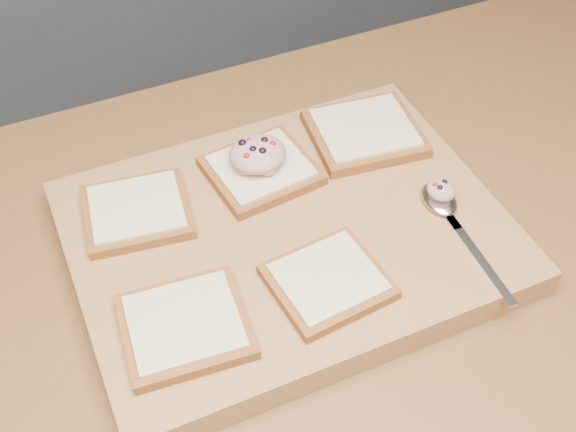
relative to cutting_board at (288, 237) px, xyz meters
name	(u,v)px	position (x,y,z in m)	size (l,w,h in m)	color
island_counter	(366,421)	(0.12, -0.04, -0.47)	(2.00, 0.80, 0.90)	slate
cutting_board	(288,237)	(0.00, 0.00, 0.00)	(0.48, 0.36, 0.04)	tan
bread_far_left	(137,211)	(-0.15, 0.08, 0.03)	(0.13, 0.12, 0.02)	brown
bread_far_center	(261,170)	(0.00, 0.09, 0.03)	(0.13, 0.12, 0.02)	brown
bread_far_right	(365,132)	(0.15, 0.10, 0.03)	(0.15, 0.14, 0.02)	brown
bread_near_left	(185,326)	(-0.15, -0.09, 0.03)	(0.13, 0.12, 0.02)	brown
bread_near_center	(328,281)	(0.00, -0.09, 0.03)	(0.12, 0.11, 0.02)	brown
tuna_salad_dollop	(257,154)	(0.00, 0.09, 0.05)	(0.07, 0.06, 0.03)	#DA9C8C
spoon	(445,208)	(0.17, -0.05, 0.02)	(0.04, 0.19, 0.01)	silver
spoon_salad	(441,190)	(0.17, -0.04, 0.04)	(0.03, 0.03, 0.02)	#DA9C8C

